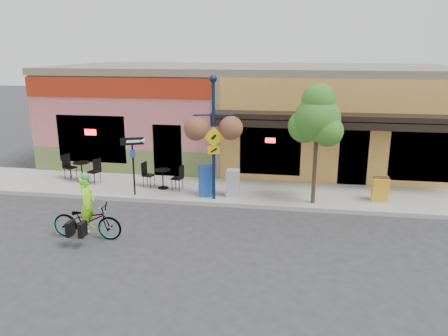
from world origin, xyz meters
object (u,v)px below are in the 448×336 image
(bicycle, at_px, (87,220))
(street_tree, at_px, (316,144))
(building, at_px, (251,113))
(lamp_post, at_px, (214,139))
(cyclist_rider, at_px, (88,212))
(newspaper_box_blue, at_px, (206,181))
(newspaper_box_grey, at_px, (233,183))
(one_way_sign, at_px, (133,167))

(bicycle, height_order, street_tree, street_tree)
(building, xyz_separation_m, lamp_post, (-0.60, -6.61, 0.05))
(cyclist_rider, height_order, newspaper_box_blue, cyclist_rider)
(lamp_post, bearing_deg, bicycle, -145.04)
(building, distance_m, street_tree, 7.08)
(building, height_order, newspaper_box_blue, building)
(bicycle, height_order, lamp_post, lamp_post)
(cyclist_rider, bearing_deg, building, -19.93)
(cyclist_rider, distance_m, newspaper_box_grey, 5.32)
(one_way_sign, xyz_separation_m, newspaper_box_grey, (3.52, 0.46, -0.58))
(bicycle, height_order, cyclist_rider, cyclist_rider)
(newspaper_box_blue, bearing_deg, one_way_sign, 167.31)
(cyclist_rider, height_order, newspaper_box_grey, cyclist_rider)
(one_way_sign, height_order, newspaper_box_blue, one_way_sign)
(lamp_post, distance_m, street_tree, 3.44)
(newspaper_box_blue, height_order, newspaper_box_grey, newspaper_box_blue)
(one_way_sign, height_order, newspaper_box_grey, one_way_sign)
(bicycle, bearing_deg, newspaper_box_blue, -35.82)
(building, xyz_separation_m, one_way_sign, (-3.51, -6.66, -1.04))
(lamp_post, distance_m, newspaper_box_grey, 1.83)
(bicycle, distance_m, newspaper_box_blue, 4.67)
(building, relative_size, street_tree, 4.42)
(one_way_sign, height_order, street_tree, street_tree)
(building, xyz_separation_m, newspaper_box_grey, (0.02, -6.20, -1.61))
(lamp_post, height_order, street_tree, lamp_post)
(one_way_sign, bearing_deg, street_tree, -20.87)
(bicycle, relative_size, newspaper_box_grey, 2.10)
(one_way_sign, bearing_deg, newspaper_box_grey, -15.01)
(cyclist_rider, xyz_separation_m, lamp_post, (2.99, 3.49, 1.50))
(cyclist_rider, relative_size, newspaper_box_blue, 1.45)
(newspaper_box_blue, relative_size, street_tree, 0.27)
(cyclist_rider, xyz_separation_m, newspaper_box_blue, (2.65, 3.80, -0.10))
(lamp_post, xyz_separation_m, one_way_sign, (-2.91, -0.05, -1.09))
(street_tree, bearing_deg, newspaper_box_grey, 174.26)
(lamp_post, distance_m, newspaper_box_blue, 1.67)
(newspaper_box_blue, bearing_deg, cyclist_rider, -145.40)
(newspaper_box_blue, distance_m, newspaper_box_grey, 0.96)
(lamp_post, height_order, newspaper_box_grey, lamp_post)
(newspaper_box_blue, bearing_deg, newspaper_box_grey, -13.87)
(newspaper_box_grey, bearing_deg, bicycle, -132.70)
(building, xyz_separation_m, bicycle, (-3.64, -10.11, -1.71))
(newspaper_box_blue, distance_m, street_tree, 4.07)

